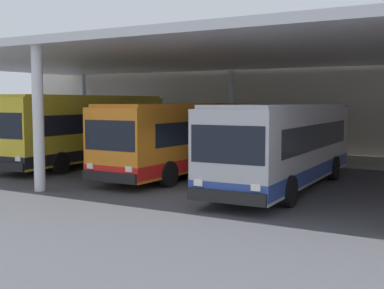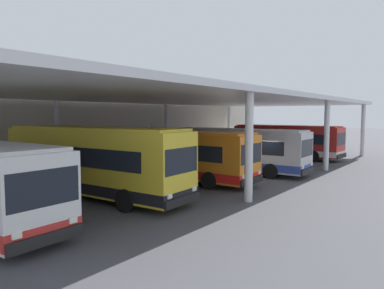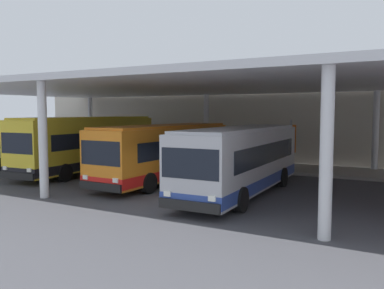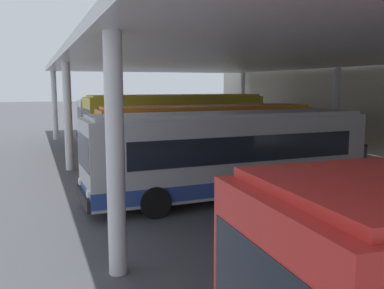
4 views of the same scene
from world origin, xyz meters
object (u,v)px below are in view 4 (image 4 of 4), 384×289
object	(u,v)px
bus_nearest_bay	(150,118)
bus_second_bay	(177,122)
bus_far_bay	(229,154)
bench_waiting	(328,146)
trash_bin	(362,154)
bus_middle_bay	(207,137)

from	to	relation	value
bus_nearest_bay	bus_second_bay	xyz separation A→B (m)	(5.89, 0.17, 0.19)
bus_far_bay	bus_second_bay	bearing A→B (deg)	170.77
bench_waiting	trash_bin	distance (m)	3.05
bus_far_bay	bench_waiting	size ratio (longest dim) A/B	5.89
bus_middle_bay	trash_bin	world-z (taller)	bus_middle_bay
bus_second_bay	bus_middle_bay	size ratio (longest dim) A/B	1.08
bus_far_bay	bus_nearest_bay	bearing A→B (deg)	174.44
bus_second_bay	bench_waiting	size ratio (longest dim) A/B	6.36
bus_second_bay	bus_middle_bay	distance (m)	6.31
bus_nearest_bay	bench_waiting	size ratio (longest dim) A/B	5.87
trash_bin	bus_second_bay	bearing A→B (deg)	-139.83
bench_waiting	trash_bin	xyz separation A→B (m)	(3.03, -0.34, 0.01)
bench_waiting	bus_middle_bay	bearing A→B (deg)	-83.58
bus_nearest_bay	bus_middle_bay	size ratio (longest dim) A/B	1.00
bus_far_bay	bench_waiting	distance (m)	11.09
bus_middle_bay	trash_bin	xyz separation A→B (m)	(2.13, 7.68, -0.98)
bus_nearest_bay	bench_waiting	world-z (taller)	bus_nearest_bay
bus_middle_bay	bus_far_bay	xyz separation A→B (m)	(5.09, -1.27, 0.00)
bus_nearest_bay	bus_second_bay	distance (m)	5.90
bus_middle_bay	bench_waiting	distance (m)	8.13
bus_second_bay	bench_waiting	world-z (taller)	bus_second_bay
bus_far_bay	trash_bin	distance (m)	9.47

